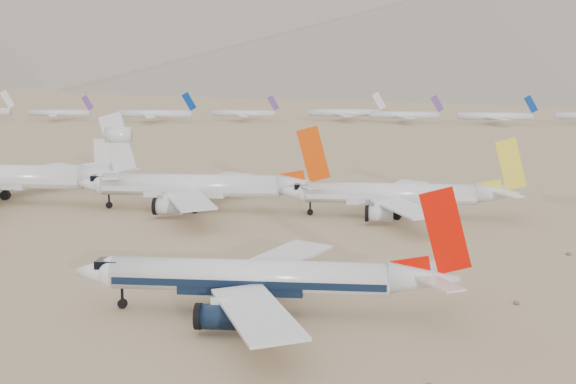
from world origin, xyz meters
name	(u,v)px	position (x,y,z in m)	size (l,w,h in m)	color
ground	(336,302)	(0.00, 0.00, 0.00)	(7000.00, 7000.00, 0.00)	#8B7351
main_airliner	(266,278)	(-8.95, -5.75, 4.74)	(48.81, 47.67, 17.22)	silver
row2_gold_tail	(400,195)	(10.55, 61.60, 4.78)	(48.05, 46.99, 17.11)	silver
row2_orange_tail	(201,186)	(-32.74, 64.74, 5.30)	(52.98, 51.82, 18.90)	silver
row2_white_trijet	(3,176)	(-80.00, 69.04, 6.18)	(60.22, 58.86, 21.34)	silver
distant_storage_row	(285,114)	(-41.43, 315.60, 4.34)	(488.18, 59.51, 13.91)	silver
desert_scrub	(220,371)	(-11.08, -26.49, 0.28)	(247.37, 121.67, 0.63)	brown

